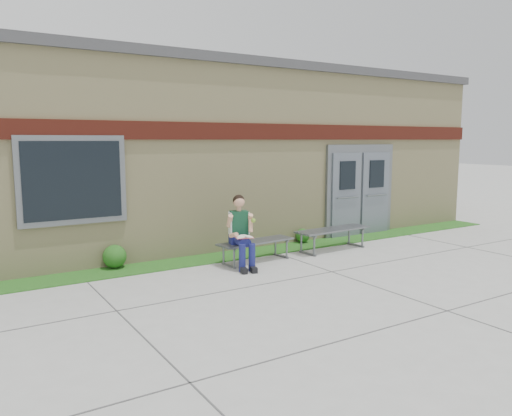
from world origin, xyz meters
TOP-DOWN VIEW (x-y plane):
  - ground at (0.00, 0.00)m, footprint 80.00×80.00m
  - grass_strip at (0.00, 2.60)m, footprint 16.00×0.80m
  - school_building at (-0.00, 5.99)m, footprint 16.20×6.22m
  - bench_left at (0.23, 1.92)m, footprint 1.67×0.60m
  - bench_right at (2.23, 1.92)m, footprint 1.87×0.64m
  - girl at (-0.23, 1.71)m, footprint 0.55×0.91m
  - shrub_mid at (-2.33, 2.85)m, footprint 0.44×0.44m
  - shrub_east at (2.11, 2.85)m, footprint 0.33×0.33m

SIDE VIEW (x-z plane):
  - ground at x=0.00m, z-range 0.00..0.00m
  - grass_strip at x=0.00m, z-range 0.00..0.02m
  - shrub_east at x=2.11m, z-range 0.02..0.35m
  - shrub_mid at x=-2.33m, z-range 0.02..0.46m
  - bench_left at x=0.23m, z-range 0.12..0.54m
  - bench_right at x=2.23m, z-range 0.13..0.61m
  - girl at x=-0.23m, z-range 0.01..1.39m
  - school_building at x=0.00m, z-range 0.00..4.20m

